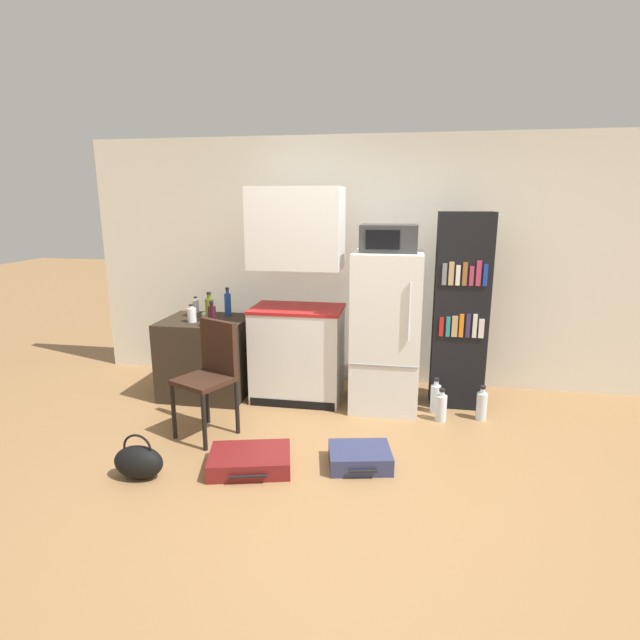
# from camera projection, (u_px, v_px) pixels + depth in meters

# --- Properties ---
(ground_plane) EXTENTS (24.00, 24.00, 0.00)m
(ground_plane) POSITION_uv_depth(u_px,v_px,m) (340.00, 471.00, 3.64)
(ground_plane) COLOR olive
(wall_back) EXTENTS (6.40, 0.10, 2.57)m
(wall_back) POSITION_uv_depth(u_px,v_px,m) (386.00, 263.00, 5.22)
(wall_back) COLOR silver
(wall_back) RESTS_ON ground_plane
(side_table) EXTENTS (0.82, 0.69, 0.78)m
(side_table) POSITION_uv_depth(u_px,v_px,m) (207.00, 357.00, 5.01)
(side_table) COLOR #2D2319
(side_table) RESTS_ON ground_plane
(kitchen_hutch) EXTENTS (0.87, 0.57, 2.05)m
(kitchen_hutch) POSITION_uv_depth(u_px,v_px,m) (297.00, 304.00, 4.78)
(kitchen_hutch) COLOR silver
(kitchen_hutch) RESTS_ON ground_plane
(refrigerator) EXTENTS (0.62, 0.66, 1.47)m
(refrigerator) POSITION_uv_depth(u_px,v_px,m) (386.00, 331.00, 4.65)
(refrigerator) COLOR silver
(refrigerator) RESTS_ON ground_plane
(microwave) EXTENTS (0.51, 0.35, 0.24)m
(microwave) POSITION_uv_depth(u_px,v_px,m) (389.00, 238.00, 4.45)
(microwave) COLOR #333333
(microwave) RESTS_ON refrigerator
(bookshelf) EXTENTS (0.49, 0.33, 1.83)m
(bookshelf) POSITION_uv_depth(u_px,v_px,m) (460.00, 311.00, 4.65)
(bookshelf) COLOR black
(bookshelf) RESTS_ON ground_plane
(bottle_blue_soda) EXTENTS (0.07, 0.07, 0.29)m
(bottle_blue_soda) POSITION_uv_depth(u_px,v_px,m) (228.00, 304.00, 5.06)
(bottle_blue_soda) COLOR #1E47A3
(bottle_blue_soda) RESTS_ON side_table
(bottle_wine_dark) EXTENTS (0.07, 0.07, 0.25)m
(bottle_wine_dark) POSITION_uv_depth(u_px,v_px,m) (212.00, 316.00, 4.59)
(bottle_wine_dark) COLOR black
(bottle_wine_dark) RESTS_ON side_table
(bottle_clear_short) EXTENTS (0.07, 0.07, 0.17)m
(bottle_clear_short) POSITION_uv_depth(u_px,v_px,m) (196.00, 306.00, 5.22)
(bottle_clear_short) COLOR silver
(bottle_clear_short) RESTS_ON side_table
(bottle_milk_white) EXTENTS (0.09, 0.09, 0.17)m
(bottle_milk_white) POSITION_uv_depth(u_px,v_px,m) (192.00, 315.00, 4.79)
(bottle_milk_white) COLOR white
(bottle_milk_white) RESTS_ON side_table
(bottle_olive_oil) EXTENTS (0.08, 0.08, 0.29)m
(bottle_olive_oil) POSITION_uv_depth(u_px,v_px,m) (210.00, 309.00, 4.79)
(bottle_olive_oil) COLOR #566619
(bottle_olive_oil) RESTS_ON side_table
(bowl) EXTENTS (0.13, 0.13, 0.04)m
(bowl) POSITION_uv_depth(u_px,v_px,m) (208.00, 315.00, 5.03)
(bowl) COLOR silver
(bowl) RESTS_ON side_table
(chair) EXTENTS (0.53, 0.53, 0.96)m
(chair) POSITION_uv_depth(u_px,v_px,m) (212.00, 368.00, 4.13)
(chair) COLOR black
(chair) RESTS_ON ground_plane
(suitcase_large_flat) EXTENTS (0.51, 0.44, 0.13)m
(suitcase_large_flat) POSITION_uv_depth(u_px,v_px,m) (360.00, 457.00, 3.70)
(suitcase_large_flat) COLOR navy
(suitcase_large_flat) RESTS_ON ground_plane
(suitcase_small_flat) EXTENTS (0.67, 0.54, 0.13)m
(suitcase_small_flat) POSITION_uv_depth(u_px,v_px,m) (250.00, 460.00, 3.66)
(suitcase_small_flat) COLOR maroon
(suitcase_small_flat) RESTS_ON ground_plane
(handbag) EXTENTS (0.36, 0.20, 0.33)m
(handbag) POSITION_uv_depth(u_px,v_px,m) (139.00, 462.00, 3.52)
(handbag) COLOR black
(handbag) RESTS_ON ground_plane
(water_bottle_front) EXTENTS (0.09, 0.09, 0.33)m
(water_bottle_front) POSITION_uv_depth(u_px,v_px,m) (435.00, 398.00, 4.62)
(water_bottle_front) COLOR silver
(water_bottle_front) RESTS_ON ground_plane
(water_bottle_middle) EXTENTS (0.10, 0.10, 0.30)m
(water_bottle_middle) POSITION_uv_depth(u_px,v_px,m) (441.00, 407.00, 4.45)
(water_bottle_middle) COLOR silver
(water_bottle_middle) RESTS_ON ground_plane
(water_bottle_back) EXTENTS (0.09, 0.09, 0.32)m
(water_bottle_back) POSITION_uv_depth(u_px,v_px,m) (482.00, 405.00, 4.47)
(water_bottle_back) COLOR silver
(water_bottle_back) RESTS_ON ground_plane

